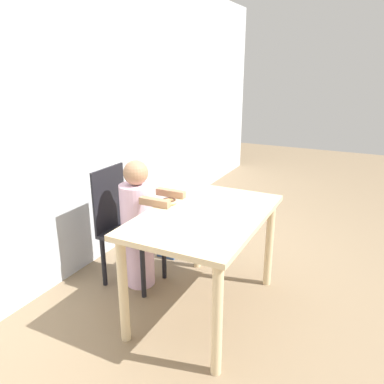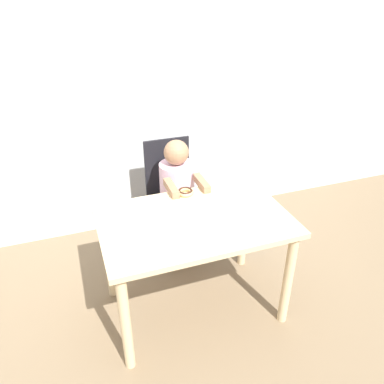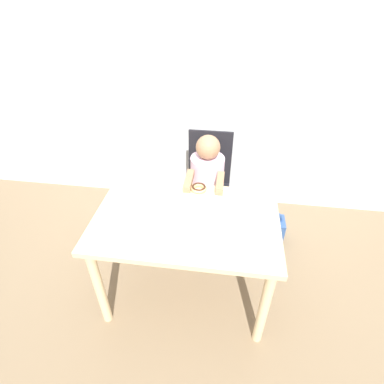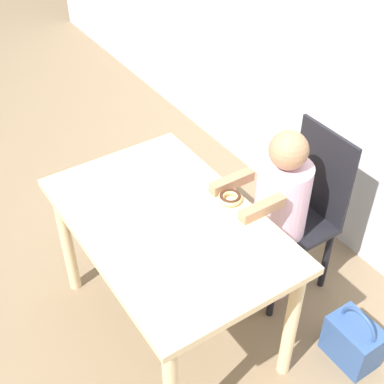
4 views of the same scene
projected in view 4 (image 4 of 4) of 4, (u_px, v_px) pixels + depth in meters
ground_plane at (172, 324)px, 2.74m from camera, size 12.00×12.00×0.00m
dining_table at (168, 238)px, 2.35m from camera, size 1.14×0.73×0.73m
chair at (297, 215)px, 2.70m from camera, size 0.36×0.43×0.91m
child_figure at (278, 219)px, 2.62m from camera, size 0.27×0.46×0.99m
donut at (230, 197)px, 2.36m from camera, size 0.11×0.11×0.03m
napkin at (198, 218)px, 2.28m from camera, size 0.26×0.26×0.00m
handbag at (353, 341)px, 2.52m from camera, size 0.25×0.17×0.33m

